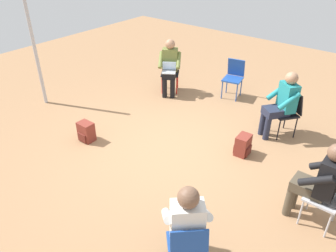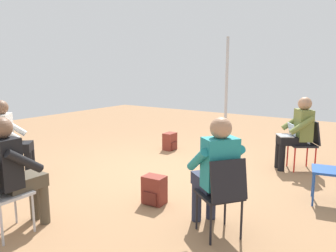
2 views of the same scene
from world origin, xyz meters
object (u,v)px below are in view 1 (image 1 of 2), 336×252
Objects in this scene: person_with_laptop at (170,64)px; person_in_teal at (282,102)px; chair_west at (330,197)px; chair_southwest at (288,110)px; person_in_black at (320,179)px; backpack_near_laptop_user at (86,133)px; chair_northwest at (187,248)px; person_in_white at (186,222)px; chair_southeast at (170,70)px; backpack_by_empty_chair at (243,146)px; chair_south at (234,76)px.

person_with_laptop and person_in_teal have the same top height.
chair_west and chair_southwest have the same top height.
person_in_black reaches higher than backpack_near_laptop_user.
chair_northwest is (0.94, 1.70, 0.00)m from chair_west.
chair_west is 0.69× the size of person_in_white.
chair_west is 0.69× the size of person_with_laptop.
chair_southeast is 0.69× the size of person_with_laptop.
backpack_near_laptop_user and backpack_by_empty_chair have the same top height.
chair_southwest is 3.69m from backpack_near_laptop_user.
person_in_black is (-3.88, 1.93, 0.00)m from person_with_laptop.
person_in_white is (-0.19, 3.45, 0.20)m from chair_southwest.
backpack_near_laptop_user is at bearing 29.70° from backpack_by_empty_chair.
person_with_laptop is (3.10, -3.64, 0.20)m from chair_northwest.
chair_southeast is 0.26m from person_with_laptop.
chair_southwest is at bearing 51.59° from chair_northwest.
backpack_near_laptop_user is at bearing 116.61° from chair_northwest.
person_in_teal is (-1.47, 0.96, 0.20)m from chair_south.
backpack_near_laptop_user is 2.78m from backpack_by_empty_chair.
person_in_white is (-3.08, 3.66, 0.20)m from chair_southeast.
chair_northwest is 3.47m from person_in_teal.
person_in_white reaches higher than chair_southwest.
person_with_laptop is 3.44× the size of backpack_near_laptop_user.
chair_south reaches higher than backpack_near_laptop_user.
chair_southeast is 2.82m from person_in_teal.
person_in_teal is at bearing -138.46° from backpack_near_laptop_user.
chair_west is at bearing 13.10° from person_in_white.
person_in_white is (-2.99, 3.51, 0.00)m from person_with_laptop.
chair_southwest is (-2.89, 0.21, 0.00)m from chair_southeast.
person_with_laptop is 2.79m from backpack_by_empty_chair.
person_in_black is 2.09m from person_in_teal.
chair_west is 1.00× the size of chair_southwest.
chair_south is 1.46m from chair_southeast.
chair_southeast is 0.69× the size of person_in_teal.
chair_south is 3.89m from chair_west.
person_in_white is (0.11, -0.12, 0.20)m from chair_northwest.
backpack_by_empty_chair is (0.62, -2.49, -0.34)m from chair_northwest.
person_in_white reaches higher than chair_northwest.
chair_south and chair_west have the same top height.
backpack_by_empty_chair is (-1.25, 1.91, -0.34)m from chair_south.
chair_southwest is at bearing 34.28° from chair_west.
backpack_by_empty_chair is (1.55, -0.79, -0.34)m from chair_west.
person_in_teal is 1.11m from backpack_by_empty_chair.
person_in_teal and person_in_white have the same top height.
backpack_by_empty_chair is (0.31, 1.08, -0.34)m from chair_southwest.
person_in_teal reaches higher than backpack_by_empty_chair.
chair_northwest is at bearing 103.88° from backpack_by_empty_chair.
chair_west is 2.20m from person_in_teal.
person_with_laptop is 1.00× the size of person_in_teal.
chair_northwest is at bearing 159.86° from backpack_near_laptop_user.
person_in_white reaches higher than chair_west.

